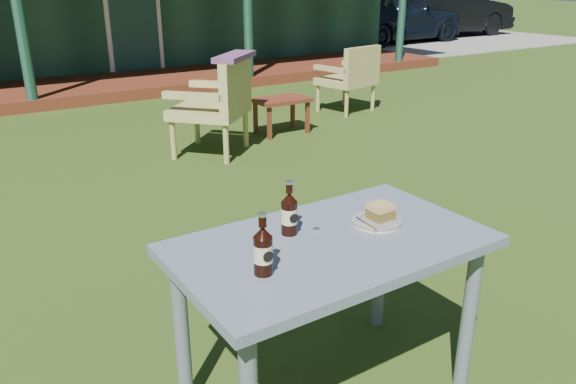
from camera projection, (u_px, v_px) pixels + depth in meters
ground at (178, 250)px, 3.63m from camera, size 80.00×80.00×0.00m
gravel_strip at (410, 40)px, 15.64m from camera, size 9.00×6.00×0.02m
car_near at (392, 15)px, 14.71m from camera, size 4.31×1.93×1.44m
car_far at (447, 11)px, 16.37m from camera, size 4.37×1.53×1.44m
cafe_table at (331, 264)px, 2.16m from camera, size 1.20×0.70×0.72m
plate at (376, 221)px, 2.27m from camera, size 0.20×0.20×0.01m
cake_slice at (380, 211)px, 2.27m from camera, size 0.09×0.09×0.06m
fork at (366, 224)px, 2.23m from camera, size 0.02×0.14×0.00m
cola_bottle_near at (289, 213)px, 2.15m from camera, size 0.06×0.07×0.22m
cola_bottle_far at (263, 250)px, 1.86m from camera, size 0.07×0.07×0.22m
bottle_cap at (316, 229)px, 2.21m from camera, size 0.03×0.03×0.01m
armchair_left at (218, 102)px, 5.43m from camera, size 0.95×0.94×0.93m
armchair_right at (351, 75)px, 7.18m from camera, size 0.72×0.69×0.85m
floral_throw at (235, 57)px, 5.24m from camera, size 0.63×0.60×0.05m
side_table at (281, 103)px, 6.23m from camera, size 0.60×0.40×0.40m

